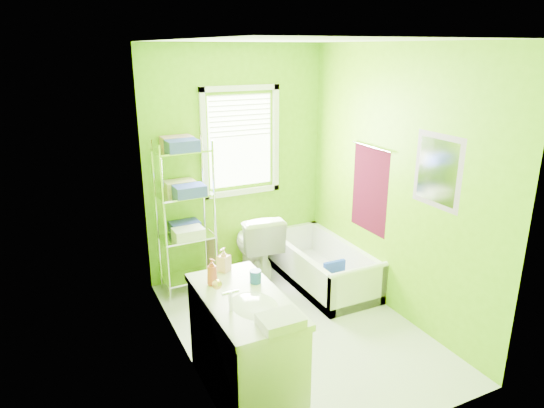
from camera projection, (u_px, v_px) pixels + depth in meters
name	position (u px, v px, depth m)	size (l,w,h in m)	color
ground	(296.00, 328.00, 4.62)	(2.90, 2.90, 0.00)	silver
room_envelope	(299.00, 170.00, 4.14)	(2.14, 2.94, 2.62)	#68AB08
window	(241.00, 136.00, 5.36)	(0.92, 0.05, 1.22)	white
door	(229.00, 308.00, 3.02)	(0.09, 0.80, 2.00)	white
right_wall_decor	(394.00, 182.00, 4.62)	(0.04, 1.48, 1.17)	#46081A
bathtub	(323.00, 271.00, 5.45)	(0.68, 1.47, 0.47)	white
toilet	(256.00, 245.00, 5.48)	(0.46, 0.80, 0.82)	white
vanity	(245.00, 343.00, 3.62)	(0.56, 1.12, 1.04)	silver
wire_shelf_unit	(186.00, 200.00, 5.05)	(0.58, 0.46, 1.68)	silver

